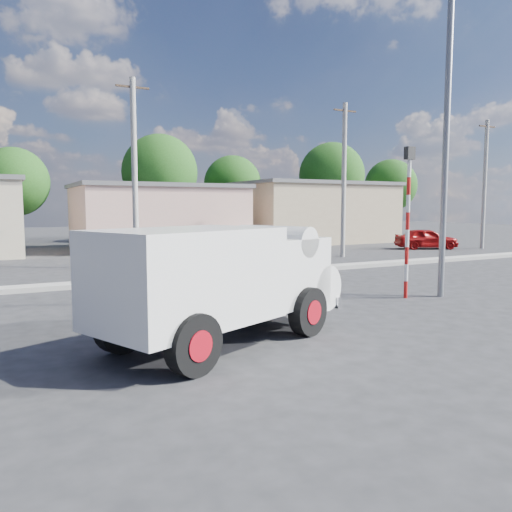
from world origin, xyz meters
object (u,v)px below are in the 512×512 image
streetlight (443,126)px  car_cream (240,241)px  bicycle (276,295)px  cyclist (276,283)px  car_red (426,239)px  truck (227,279)px  traffic_pole (408,209)px

streetlight → car_cream: bearing=85.0°
streetlight → bicycle: bearing=179.4°
cyclist → streetlight: size_ratio=0.18×
car_cream → car_red: size_ratio=0.96×
cyclist → car_cream: cyclist is taller
bicycle → cyclist: 0.29m
truck → car_red: size_ratio=1.53×
traffic_pole → truck: bearing=-164.2°
streetlight → car_red: bearing=44.4°
truck → streetlight: streetlight is taller
car_cream → car_red: 11.80m
cyclist → truck: bearing=147.9°
traffic_pole → streetlight: bearing=-17.7°
car_red → traffic_pole: bearing=156.5°
truck → car_red: 24.41m
cyclist → traffic_pole: 4.85m
streetlight → cyclist: bearing=179.4°
truck → bicycle: bearing=15.5°
truck → car_red: truck is taller
cyclist → streetlight: (5.44, -0.06, 4.16)m
truck → cyclist: truck is taller
cyclist → car_cream: 17.44m
bicycle → cyclist: bearing=0.0°
traffic_pole → streetlight: size_ratio=0.48×
car_cream → cyclist: bearing=136.7°
car_cream → streetlight: bearing=154.8°
car_red → bicycle: bearing=149.0°
car_cream → car_red: car_red is taller
truck → bicycle: size_ratio=2.97×
bicycle → car_red: size_ratio=0.52×
truck → streetlight: bearing=-10.8°
truck → car_cream: 19.80m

